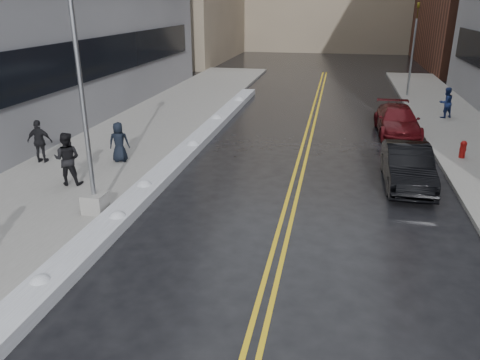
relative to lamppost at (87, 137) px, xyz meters
The scene contains 14 objects.
ground 4.62m from the lamppost, 31.22° to the right, with size 160.00×160.00×0.00m, color black.
sidewalk_west 8.72m from the lamppost, 107.03° to the left, with size 5.50×50.00×0.15m, color gray.
lane_line_left 10.12m from the lamppost, 54.77° to the left, with size 0.12×50.00×0.01m, color gold.
lane_line_right 10.29m from the lamppost, 53.36° to the left, with size 0.12×50.00×0.01m, color gold.
snow_ridge 6.50m from the lamppost, 81.94° to the left, with size 0.90×30.00×0.34m, color silver.
lamppost is the anchor object (origin of this frame).
fire_hydrant 14.81m from the lamppost, 33.04° to the left, with size 0.26×0.26×0.73m.
traffic_signal 24.98m from the lamppost, 61.79° to the left, with size 0.16×0.20×6.00m.
pedestrian_b 3.18m from the lamppost, 135.53° to the left, with size 0.92×0.72×1.89m, color black.
pedestrian_c 5.15m from the lamppost, 106.31° to the left, with size 0.79×0.51×1.62m, color black.
pedestrian_d 6.13m from the lamppost, 138.01° to the left, with size 1.01×0.42×1.73m, color black.
pedestrian_east 20.22m from the lamppost, 49.94° to the left, with size 0.81×0.64×1.68m, color navy.
car_black 10.93m from the lamppost, 25.90° to the left, with size 1.53×4.38×1.44m, color black.
car_maroon 15.62m from the lamppost, 49.55° to the left, with size 1.93×4.75×1.38m, color #460B0F.
Camera 1 is at (3.72, -9.95, 6.25)m, focal length 35.00 mm.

